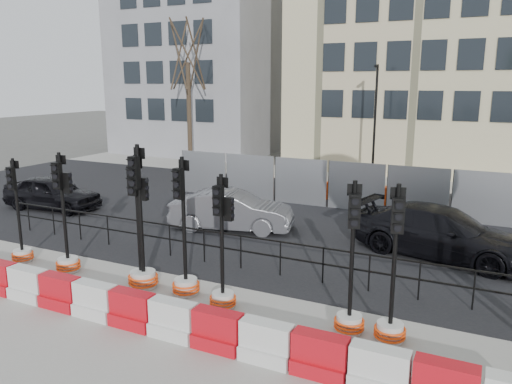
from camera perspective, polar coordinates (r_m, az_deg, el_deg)
The scene contains 22 objects.
ground at distance 13.23m, azimuth -4.17°, elevation -10.48°, with size 120.00×120.00×0.00m, color #51514C.
sidewalk_near at distance 10.99m, azimuth -12.29°, elevation -15.74°, with size 40.00×6.00×0.02m, color gray.
road at distance 19.27m, azimuth 6.26°, elevation -3.07°, with size 40.00×14.00×0.03m, color black.
sidewalk_far at distance 27.71m, azimuth 12.55°, elevation 1.48°, with size 40.00×4.00×0.02m, color gray.
building_grey at distance 38.29m, azimuth -6.19°, elevation 15.17°, with size 11.00×9.06×14.00m.
building_cream at distance 33.00m, azimuth 19.45°, elevation 18.50°, with size 15.00×10.06×18.00m.
kerb_railing at distance 13.97m, azimuth -1.75°, elevation -6.18°, with size 18.00×0.04×1.00m.
heras_fencing at distance 21.70m, azimuth 8.77°, elevation 0.44°, with size 14.33×1.72×2.00m.
lamp_post_far at distance 26.19m, azimuth 13.42°, elevation 7.92°, with size 0.12×0.56×6.00m.
tree_bare_far at distance 31.20m, azimuth -7.83°, elevation 15.12°, with size 2.00×2.00×9.00m.
barrier_row at distance 10.97m, azimuth -11.72°, elevation -13.68°, with size 14.65×0.50×0.80m.
traffic_signal_a at distance 16.07m, azimuth -25.29°, elevation -5.10°, with size 0.60×0.60×3.06m.
traffic_signal_b at distance 14.68m, azimuth -20.84°, elevation -5.64°, with size 0.66×0.66×3.34m.
traffic_signal_c at distance 13.03m, azimuth -12.86°, elevation -7.54°, with size 0.73×0.73×3.69m.
traffic_signal_d at distance 13.11m, azimuth -13.10°, elevation -7.20°, with size 0.67×0.67×3.41m.
traffic_signal_e at distance 12.45m, azimuth -8.13°, elevation -8.55°, with size 0.68×0.68×3.45m.
traffic_signal_f at distance 11.64m, azimuth -3.84°, elevation -9.75°, with size 0.63×0.63×3.18m.
traffic_signal_g at distance 10.77m, azimuth 10.69°, elevation -12.34°, with size 0.64×0.64×3.26m.
traffic_signal_h at distance 10.62m, azimuth 15.20°, elevation -12.94°, with size 0.64×0.64×3.26m.
car_a at distance 22.11m, azimuth -22.26°, elevation -0.08°, with size 4.25×2.01×1.40m, color black.
car_b at distance 17.65m, azimuth -2.81°, elevation -2.12°, with size 4.54×2.52×1.42m, color #54555A.
car_c at distance 15.91m, azimuth 20.45°, elevation -4.38°, with size 5.54×3.21×1.51m, color black.
Camera 1 is at (6.14, -10.53, 5.15)m, focal length 35.00 mm.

